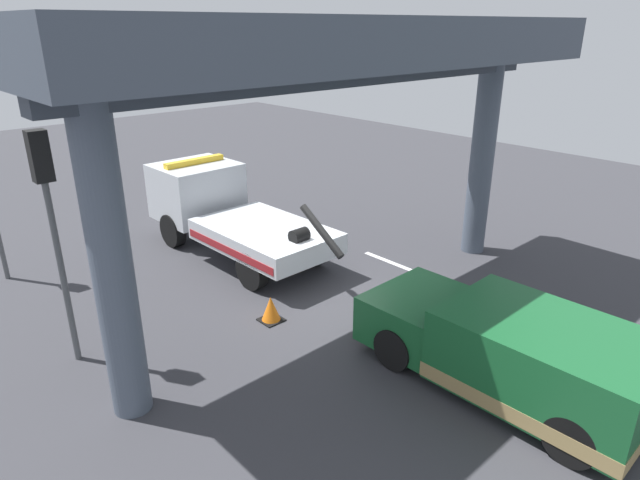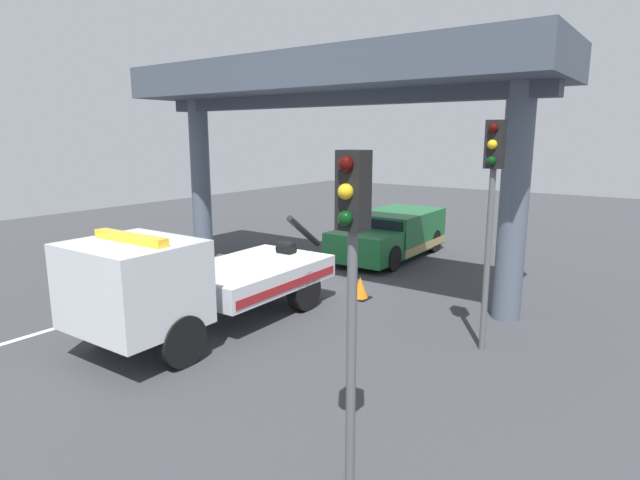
# 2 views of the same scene
# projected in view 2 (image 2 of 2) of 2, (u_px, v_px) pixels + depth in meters

# --- Properties ---
(ground_plane) EXTENTS (60.00, 40.00, 0.10)m
(ground_plane) POSITION_uv_depth(u_px,v_px,m) (312.00, 289.00, 14.82)
(ground_plane) COLOR #38383D
(lane_stripe_west) EXTENTS (2.60, 0.16, 0.01)m
(lane_stripe_west) POSITION_uv_depth(u_px,v_px,m) (344.00, 242.00, 21.19)
(lane_stripe_west) COLOR silver
(lane_stripe_west) RESTS_ON ground
(lane_stripe_mid) EXTENTS (2.60, 0.16, 0.01)m
(lane_stripe_mid) POSITION_uv_depth(u_px,v_px,m) (241.00, 272.00, 16.41)
(lane_stripe_mid) COLOR silver
(lane_stripe_mid) RESTS_ON ground
(lane_stripe_east) EXTENTS (2.60, 0.16, 0.01)m
(lane_stripe_east) POSITION_uv_depth(u_px,v_px,m) (54.00, 329.00, 11.63)
(lane_stripe_east) COLOR silver
(lane_stripe_east) RESTS_ON ground
(tow_truck_white) EXTENTS (7.27, 2.51, 2.46)m
(tow_truck_white) POSITION_uv_depth(u_px,v_px,m) (191.00, 281.00, 11.07)
(tow_truck_white) COLOR silver
(tow_truck_white) RESTS_ON ground
(towed_van_green) EXTENTS (5.24, 2.30, 1.58)m
(towed_van_green) POSITION_uv_depth(u_px,v_px,m) (392.00, 235.00, 18.48)
(towed_van_green) COLOR #195B2D
(towed_van_green) RESTS_ON ground
(overpass_structure) EXTENTS (3.60, 12.52, 6.36)m
(overpass_structure) POSITION_uv_depth(u_px,v_px,m) (326.00, 88.00, 14.24)
(overpass_structure) COLOR #4C5666
(overpass_structure) RESTS_ON ground
(traffic_light_near) EXTENTS (0.39, 0.32, 4.55)m
(traffic_light_near) POSITION_uv_depth(u_px,v_px,m) (492.00, 187.00, 9.85)
(traffic_light_near) COLOR #515456
(traffic_light_near) RESTS_ON ground
(traffic_light_far) EXTENTS (0.39, 0.32, 4.11)m
(traffic_light_far) POSITION_uv_depth(u_px,v_px,m) (352.00, 248.00, 5.93)
(traffic_light_far) COLOR #515456
(traffic_light_far) RESTS_ON ground
(traffic_cone_orange) EXTENTS (0.49, 0.49, 0.59)m
(traffic_cone_orange) POSITION_uv_depth(u_px,v_px,m) (360.00, 288.00, 13.75)
(traffic_cone_orange) COLOR orange
(traffic_cone_orange) RESTS_ON ground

